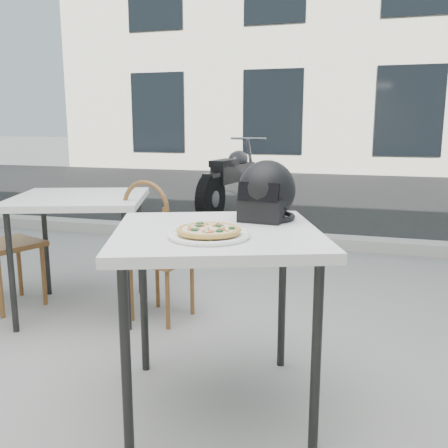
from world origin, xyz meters
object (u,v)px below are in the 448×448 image
(cafe_table_main, at_px, (217,246))
(cafe_table_side, at_px, (79,206))
(pizza, at_px, (209,230))
(plate, at_px, (209,235))
(helmet, at_px, (266,193))
(cafe_chair_main, at_px, (155,244))
(motorcycle, at_px, (234,181))

(cafe_table_main, height_order, cafe_table_side, cafe_table_main)
(pizza, bearing_deg, cafe_table_side, 140.71)
(plate, bearing_deg, cafe_table_main, 95.76)
(cafe_table_side, bearing_deg, helmet, -22.77)
(plate, relative_size, cafe_table_side, 0.38)
(cafe_chair_main, bearing_deg, helmet, 158.34)
(cafe_chair_main, distance_m, cafe_table_side, 0.61)
(cafe_table_main, bearing_deg, plate, -84.24)
(plate, distance_m, cafe_chair_main, 1.29)
(cafe_table_main, distance_m, helmet, 0.39)
(helmet, xyz_separation_m, cafe_chair_main, (-0.86, 0.57, -0.44))
(cafe_table_side, bearing_deg, pizza, -39.29)
(helmet, relative_size, motorcycle, 0.14)
(pizza, xyz_separation_m, cafe_chair_main, (-0.71, 1.02, -0.35))
(helmet, bearing_deg, motorcycle, 113.37)
(cafe_table_main, xyz_separation_m, cafe_table_side, (-1.27, 0.89, -0.02))
(plate, xyz_separation_m, motorcycle, (-1.31, 5.07, -0.38))
(cafe_table_main, xyz_separation_m, pizza, (0.02, -0.16, 0.11))
(pizza, xyz_separation_m, helmet, (0.14, 0.45, 0.10))
(cafe_chair_main, xyz_separation_m, motorcycle, (-0.59, 4.05, -0.05))
(cafe_table_main, height_order, motorcycle, motorcycle)
(motorcycle, bearing_deg, cafe_table_main, -67.58)
(cafe_table_main, height_order, plate, plate)
(pizza, bearing_deg, cafe_table_main, 95.80)
(cafe_table_main, height_order, cafe_chair_main, cafe_chair_main)
(pizza, height_order, motorcycle, motorcycle)
(helmet, bearing_deg, cafe_chair_main, 152.46)
(pizza, distance_m, motorcycle, 5.25)
(cafe_table_main, distance_m, cafe_table_side, 1.55)
(pizza, bearing_deg, cafe_chair_main, 125.00)
(cafe_chair_main, distance_m, motorcycle, 4.10)
(cafe_table_main, relative_size, pizza, 3.59)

